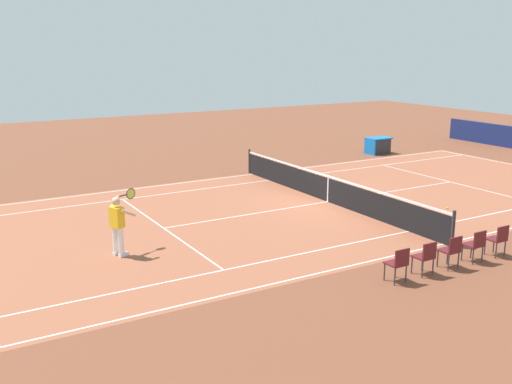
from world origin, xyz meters
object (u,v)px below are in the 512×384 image
spectator_chair_4 (398,262)px  equipment_cart_tarped (378,145)px  tennis_player_near (118,223)px  spectator_chair_3 (426,256)px  spectator_chair_1 (476,244)px  tennis_net (328,189)px  spectator_chair_2 (451,249)px  tennis_ball (447,208)px  spectator_chair_0 (499,238)px

spectator_chair_4 → equipment_cart_tarped: spectator_chair_4 is taller
tennis_player_near → spectator_chair_3: 8.05m
spectator_chair_1 → spectator_chair_4: size_ratio=1.00×
spectator_chair_3 → spectator_chair_1: bearing=180.0°
tennis_net → spectator_chair_1: 6.95m
tennis_player_near → spectator_chair_2: tennis_player_near is taller
spectator_chair_1 → spectator_chair_2: bearing=0.0°
tennis_player_near → tennis_net: bearing=-168.4°
spectator_chair_2 → spectator_chair_3: (0.91, 0.00, 0.00)m
tennis_ball → spectator_chair_4: size_ratio=0.08×
tennis_net → tennis_player_near: 8.53m
tennis_player_near → spectator_chair_3: size_ratio=1.93×
equipment_cart_tarped → spectator_chair_4: bearing=49.9°
spectator_chair_0 → equipment_cart_tarped: size_ratio=0.70×
spectator_chair_4 → spectator_chair_2: bearing=180.0°
tennis_net → spectator_chair_2: bearing=79.1°
tennis_ball → spectator_chair_4: bearing=33.2°
spectator_chair_2 → tennis_player_near: bearing=-36.7°
tennis_net → equipment_cart_tarped: bearing=-141.3°
tennis_player_near → equipment_cart_tarped: (-16.66, -8.36, -0.49)m
spectator_chair_1 → spectator_chair_4: bearing=0.0°
tennis_net → spectator_chair_4: bearing=65.6°
tennis_net → spectator_chair_0: bearing=94.0°
equipment_cart_tarped → tennis_ball: bearing=61.1°
spectator_chair_0 → equipment_cart_tarped: bearing=-119.9°
spectator_chair_1 → spectator_chair_2: (0.91, 0.00, 0.00)m
spectator_chair_3 → spectator_chair_4: (0.91, 0.00, 0.00)m
tennis_ball → spectator_chair_2: spectator_chair_2 is taller
tennis_ball → equipment_cart_tarped: equipment_cart_tarped is taller
tennis_ball → spectator_chair_2: bearing=42.8°
spectator_chair_3 → equipment_cart_tarped: bearing=-127.8°
spectator_chair_2 → spectator_chair_4: 1.82m
spectator_chair_0 → spectator_chair_3: 2.72m
spectator_chair_2 → tennis_ball: bearing=-137.2°
spectator_chair_0 → tennis_player_near: bearing=-30.6°
tennis_ball → spectator_chair_3: 6.68m
tennis_player_near → spectator_chair_1: size_ratio=1.93×
tennis_player_near → spectator_chair_3: (-6.11, 5.23, -0.41)m
spectator_chair_1 → spectator_chair_3: same height
spectator_chair_0 → equipment_cart_tarped: spectator_chair_0 is taller
spectator_chair_1 → equipment_cart_tarped: (-8.73, -13.58, -0.08)m
tennis_ball → spectator_chair_4: 7.42m
tennis_player_near → equipment_cart_tarped: size_ratio=1.36×
equipment_cart_tarped → tennis_player_near: bearing=26.6°
spectator_chair_0 → tennis_ball: bearing=-122.3°
tennis_ball → equipment_cart_tarped: size_ratio=0.05×
tennis_player_near → spectator_chair_1: tennis_player_near is taller
spectator_chair_0 → spectator_chair_2: same height
spectator_chair_0 → spectator_chair_1: (0.91, 0.00, 0.00)m
spectator_chair_4 → equipment_cart_tarped: size_ratio=0.70×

